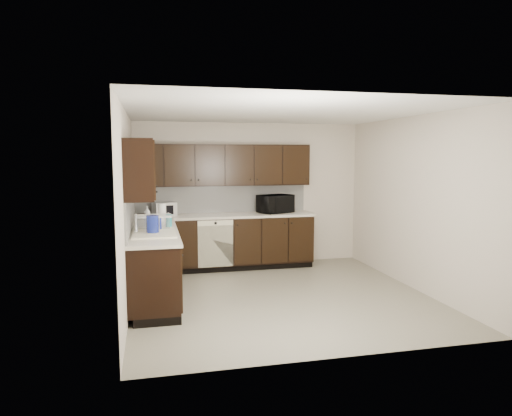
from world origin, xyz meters
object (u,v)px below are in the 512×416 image
Objects in this scene: sink at (154,238)px; storage_bin at (154,222)px; toaster_oven at (164,209)px; microwave at (275,204)px; blue_pitcher at (153,225)px.

storage_bin is (0.00, 0.43, 0.15)m from sink.
microwave is at bearing -18.53° from toaster_oven.
toaster_oven is at bearing 82.45° from storage_bin.
blue_pitcher is (-2.09, -1.75, -0.04)m from microwave.
toaster_oven is 1.49× the size of blue_pitcher.
microwave reaches higher than toaster_oven.
storage_bin is 1.87× the size of blue_pitcher.
sink is 1.85× the size of storage_bin.
sink is 0.45m from storage_bin.
blue_pitcher is at bearing -92.45° from storage_bin.
storage_bin is (-2.07, -1.30, -0.07)m from microwave.
microwave is 2.45m from storage_bin.
microwave is (2.08, 1.73, 0.22)m from sink.
storage_bin is at bearing -170.41° from microwave.
sink is 0.18m from blue_pitcher.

